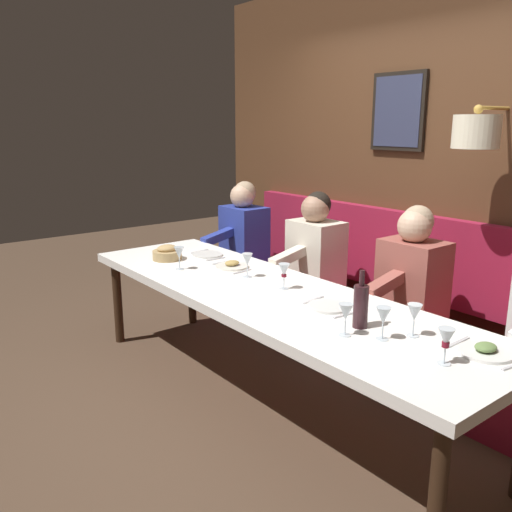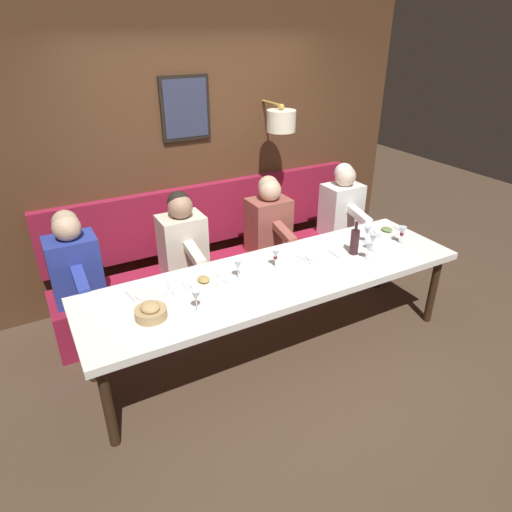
{
  "view_description": "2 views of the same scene",
  "coord_description": "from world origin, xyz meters",
  "px_view_note": "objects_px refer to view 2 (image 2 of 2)",
  "views": [
    {
      "loc": [
        -2.01,
        -2.44,
        1.75
      ],
      "look_at": [
        0.05,
        0.17,
        0.92
      ],
      "focal_mm": 37.44,
      "sensor_mm": 36.0,
      "label": 1
    },
    {
      "loc": [
        -2.67,
        1.67,
        2.52
      ],
      "look_at": [
        0.05,
        0.17,
        0.92
      ],
      "focal_mm": 31.53,
      "sensor_mm": 36.0,
      "label": 2
    }
  ],
  "objects_px": {
    "dining_table": "(277,280)",
    "wine_bottle": "(355,242)",
    "wine_glass_4": "(402,232)",
    "bread_bowl": "(151,312)",
    "diner_near": "(269,218)",
    "diner_middle": "(182,237)",
    "wine_glass_6": "(275,255)",
    "diner_nearest": "(342,202)",
    "wine_glass_0": "(196,296)",
    "wine_glass_3": "(373,239)",
    "wine_glass_5": "(238,265)",
    "wine_glass_2": "(368,247)",
    "wine_glass_1": "(367,231)",
    "diner_far": "(73,260)"
  },
  "relations": [
    {
      "from": "diner_near",
      "to": "diner_middle",
      "type": "distance_m",
      "value": 0.91
    },
    {
      "from": "diner_middle",
      "to": "bread_bowl",
      "type": "bearing_deg",
      "value": 148.77
    },
    {
      "from": "wine_glass_1",
      "to": "bread_bowl",
      "type": "bearing_deg",
      "value": 95.49
    },
    {
      "from": "wine_bottle",
      "to": "wine_glass_0",
      "type": "bearing_deg",
      "value": 95.93
    },
    {
      "from": "wine_glass_0",
      "to": "wine_glass_5",
      "type": "xyz_separation_m",
      "value": [
        0.26,
        -0.45,
        0.0
      ]
    },
    {
      "from": "bread_bowl",
      "to": "diner_nearest",
      "type": "bearing_deg",
      "value": -67.87
    },
    {
      "from": "wine_glass_5",
      "to": "wine_glass_2",
      "type": "bearing_deg",
      "value": -102.41
    },
    {
      "from": "diner_middle",
      "to": "bread_bowl",
      "type": "height_order",
      "value": "diner_middle"
    },
    {
      "from": "wine_glass_4",
      "to": "wine_glass_5",
      "type": "relative_size",
      "value": 1.0
    },
    {
      "from": "wine_glass_6",
      "to": "wine_bottle",
      "type": "distance_m",
      "value": 0.73
    },
    {
      "from": "wine_bottle",
      "to": "bread_bowl",
      "type": "distance_m",
      "value": 1.84
    },
    {
      "from": "diner_nearest",
      "to": "wine_glass_3",
      "type": "bearing_deg",
      "value": 156.38
    },
    {
      "from": "wine_glass_4",
      "to": "bread_bowl",
      "type": "distance_m",
      "value": 2.35
    },
    {
      "from": "diner_near",
      "to": "wine_glass_1",
      "type": "height_order",
      "value": "diner_near"
    },
    {
      "from": "wine_glass_5",
      "to": "wine_glass_4",
      "type": "bearing_deg",
      "value": -95.19
    },
    {
      "from": "wine_glass_2",
      "to": "wine_glass_3",
      "type": "bearing_deg",
      "value": -54.25
    },
    {
      "from": "wine_glass_6",
      "to": "bread_bowl",
      "type": "height_order",
      "value": "wine_glass_6"
    },
    {
      "from": "wine_glass_2",
      "to": "diner_far",
      "type": "bearing_deg",
      "value": 64.8
    },
    {
      "from": "diner_near",
      "to": "diner_middle",
      "type": "bearing_deg",
      "value": 90.0
    },
    {
      "from": "diner_nearest",
      "to": "wine_bottle",
      "type": "relative_size",
      "value": 2.64
    },
    {
      "from": "diner_far",
      "to": "wine_glass_6",
      "type": "relative_size",
      "value": 4.82
    },
    {
      "from": "wine_glass_0",
      "to": "wine_glass_3",
      "type": "relative_size",
      "value": 1.0
    },
    {
      "from": "diner_near",
      "to": "wine_glass_0",
      "type": "xyz_separation_m",
      "value": [
        -1.05,
        1.2,
        0.04
      ]
    },
    {
      "from": "wine_glass_0",
      "to": "wine_glass_5",
      "type": "distance_m",
      "value": 0.52
    },
    {
      "from": "diner_near",
      "to": "diner_nearest",
      "type": "bearing_deg",
      "value": -90.0
    },
    {
      "from": "wine_glass_4",
      "to": "wine_glass_5",
      "type": "distance_m",
      "value": 1.6
    },
    {
      "from": "wine_glass_0",
      "to": "wine_glass_6",
      "type": "xyz_separation_m",
      "value": [
        0.28,
        -0.81,
        -0.0
      ]
    },
    {
      "from": "wine_glass_0",
      "to": "wine_glass_4",
      "type": "height_order",
      "value": "same"
    },
    {
      "from": "dining_table",
      "to": "wine_bottle",
      "type": "height_order",
      "value": "wine_bottle"
    },
    {
      "from": "wine_glass_5",
      "to": "wine_glass_1",
      "type": "bearing_deg",
      "value": -89.51
    },
    {
      "from": "wine_glass_0",
      "to": "wine_bottle",
      "type": "distance_m",
      "value": 1.54
    },
    {
      "from": "wine_glass_4",
      "to": "wine_glass_6",
      "type": "relative_size",
      "value": 1.0
    },
    {
      "from": "diner_nearest",
      "to": "wine_glass_2",
      "type": "distance_m",
      "value": 1.18
    },
    {
      "from": "diner_near",
      "to": "wine_bottle",
      "type": "xyz_separation_m",
      "value": [
        -0.9,
        -0.33,
        0.04
      ]
    },
    {
      "from": "wine_glass_0",
      "to": "wine_glass_1",
      "type": "distance_m",
      "value": 1.79
    },
    {
      "from": "wine_glass_0",
      "to": "wine_glass_4",
      "type": "xyz_separation_m",
      "value": [
        0.11,
        -2.04,
        -0.0
      ]
    },
    {
      "from": "wine_glass_3",
      "to": "wine_glass_5",
      "type": "distance_m",
      "value": 1.26
    },
    {
      "from": "wine_glass_6",
      "to": "diner_nearest",
      "type": "bearing_deg",
      "value": -59.3
    },
    {
      "from": "diner_middle",
      "to": "wine_glass_1",
      "type": "bearing_deg",
      "value": -117.9
    },
    {
      "from": "dining_table",
      "to": "wine_glass_6",
      "type": "distance_m",
      "value": 0.21
    },
    {
      "from": "wine_glass_3",
      "to": "wine_bottle",
      "type": "xyz_separation_m",
      "value": [
        0.04,
        0.17,
        -0.0
      ]
    },
    {
      "from": "wine_glass_6",
      "to": "wine_glass_1",
      "type": "bearing_deg",
      "value": -90.46
    },
    {
      "from": "wine_glass_3",
      "to": "wine_glass_4",
      "type": "distance_m",
      "value": 0.34
    },
    {
      "from": "diner_near",
      "to": "wine_glass_2",
      "type": "xyz_separation_m",
      "value": [
        -1.04,
        -0.36,
        0.04
      ]
    },
    {
      "from": "diner_middle",
      "to": "wine_glass_2",
      "type": "distance_m",
      "value": 1.64
    },
    {
      "from": "diner_middle",
      "to": "wine_bottle",
      "type": "relative_size",
      "value": 2.64
    },
    {
      "from": "diner_middle",
      "to": "wine_glass_2",
      "type": "bearing_deg",
      "value": -129.3
    },
    {
      "from": "wine_glass_5",
      "to": "bread_bowl",
      "type": "distance_m",
      "value": 0.79
    },
    {
      "from": "diner_middle",
      "to": "bread_bowl",
      "type": "relative_size",
      "value": 3.6
    },
    {
      "from": "wine_glass_3",
      "to": "bread_bowl",
      "type": "relative_size",
      "value": 0.75
    }
  ]
}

